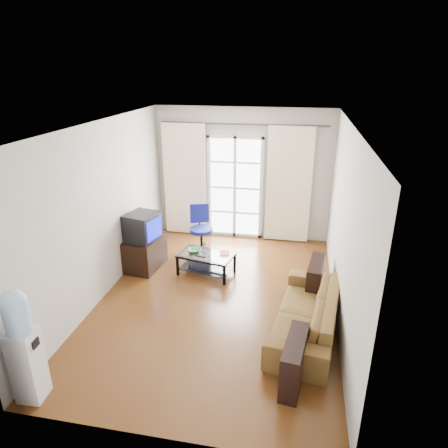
# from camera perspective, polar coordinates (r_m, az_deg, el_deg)

# --- Properties ---
(floor) EXTENTS (5.20, 5.20, 0.00)m
(floor) POSITION_cam_1_polar(r_m,az_deg,el_deg) (6.44, -0.95, -10.59)
(floor) COLOR brown
(floor) RESTS_ON ground
(ceiling) EXTENTS (5.20, 5.20, 0.00)m
(ceiling) POSITION_cam_1_polar(r_m,az_deg,el_deg) (5.49, -1.13, 13.96)
(ceiling) COLOR white
(ceiling) RESTS_ON wall_back
(wall_back) EXTENTS (3.60, 0.02, 2.70)m
(wall_back) POSITION_cam_1_polar(r_m,az_deg,el_deg) (8.27, 2.68, 7.06)
(wall_back) COLOR beige
(wall_back) RESTS_ON floor
(wall_front) EXTENTS (3.60, 0.02, 2.70)m
(wall_front) POSITION_cam_1_polar(r_m,az_deg,el_deg) (3.61, -9.77, -14.03)
(wall_front) COLOR beige
(wall_front) RESTS_ON floor
(wall_left) EXTENTS (0.02, 5.20, 2.70)m
(wall_left) POSITION_cam_1_polar(r_m,az_deg,el_deg) (6.42, -16.96, 1.75)
(wall_left) COLOR beige
(wall_left) RESTS_ON floor
(wall_right) EXTENTS (0.02, 5.20, 2.70)m
(wall_right) POSITION_cam_1_polar(r_m,az_deg,el_deg) (5.76, 16.78, -0.55)
(wall_right) COLOR beige
(wall_right) RESTS_ON floor
(french_door) EXTENTS (1.16, 0.06, 2.15)m
(french_door) POSITION_cam_1_polar(r_m,az_deg,el_deg) (8.31, 1.57, 5.19)
(french_door) COLOR white
(french_door) RESTS_ON wall_back
(curtain_rod) EXTENTS (3.30, 0.04, 0.04)m
(curtain_rod) POSITION_cam_1_polar(r_m,az_deg,el_deg) (7.97, 2.71, 14.06)
(curtain_rod) COLOR #4C3F2D
(curtain_rod) RESTS_ON wall_back
(curtain_left) EXTENTS (0.90, 0.07, 2.35)m
(curtain_left) POSITION_cam_1_polar(r_m,az_deg,el_deg) (8.44, -5.59, 6.24)
(curtain_left) COLOR #FFF1CD
(curtain_left) RESTS_ON curtain_rod
(curtain_right) EXTENTS (0.90, 0.07, 2.35)m
(curtain_right) POSITION_cam_1_polar(r_m,az_deg,el_deg) (8.12, 9.21, 5.42)
(curtain_right) COLOR #FFF1CD
(curtain_right) RESTS_ON curtain_rod
(radiator) EXTENTS (0.64, 0.12, 0.64)m
(radiator) POSITION_cam_1_polar(r_m,az_deg,el_deg) (8.42, 7.85, -0.15)
(radiator) COLOR gray
(radiator) RESTS_ON floor
(sofa) EXTENTS (2.22, 1.33, 0.59)m
(sofa) POSITION_cam_1_polar(r_m,az_deg,el_deg) (5.70, 11.69, -12.32)
(sofa) COLOR olive
(sofa) RESTS_ON floor
(coffee_table) EXTENTS (1.04, 0.72, 0.38)m
(coffee_table) POSITION_cam_1_polar(r_m,az_deg,el_deg) (7.03, -2.55, -5.32)
(coffee_table) COLOR silver
(coffee_table) RESTS_ON floor
(bowl) EXTENTS (0.39, 0.39, 0.05)m
(bowl) POSITION_cam_1_polar(r_m,az_deg,el_deg) (7.05, -4.19, -3.77)
(bowl) COLOR green
(bowl) RESTS_ON coffee_table
(book) EXTENTS (0.27, 0.30, 0.02)m
(book) POSITION_cam_1_polar(r_m,az_deg,el_deg) (6.97, -0.63, -4.19)
(book) COLOR #A93614
(book) RESTS_ON coffee_table
(remote) EXTENTS (0.18, 0.09, 0.02)m
(remote) POSITION_cam_1_polar(r_m,az_deg,el_deg) (6.89, -3.38, -4.58)
(remote) COLOR black
(remote) RESTS_ON coffee_table
(tv_stand) EXTENTS (0.61, 0.84, 0.58)m
(tv_stand) POSITION_cam_1_polar(r_m,az_deg,el_deg) (7.37, -11.24, -4.03)
(tv_stand) COLOR black
(tv_stand) RESTS_ON floor
(crt_tv) EXTENTS (0.62, 0.63, 0.49)m
(crt_tv) POSITION_cam_1_polar(r_m,az_deg,el_deg) (7.11, -11.72, -0.36)
(crt_tv) COLOR black
(crt_tv) RESTS_ON tv_stand
(task_chair) EXTENTS (0.83, 0.83, 0.93)m
(task_chair) POSITION_cam_1_polar(r_m,az_deg,el_deg) (7.87, -3.27, -2.02)
(task_chair) COLOR black
(task_chair) RESTS_ON floor
(water_cooler) EXTENTS (0.31, 0.29, 1.36)m
(water_cooler) POSITION_cam_1_polar(r_m,az_deg,el_deg) (4.87, -26.77, -15.08)
(water_cooler) COLOR silver
(water_cooler) RESTS_ON floor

